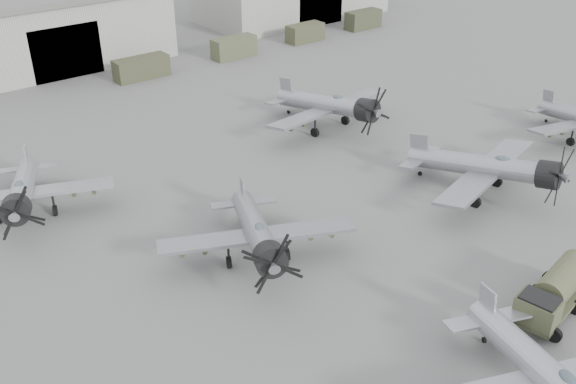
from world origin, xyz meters
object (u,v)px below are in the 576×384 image
Objects in this scene: aircraft_near_1 at (555,383)px; aircraft_far_0 at (22,192)px; aircraft_far_1 at (332,105)px; aircraft_mid_1 at (258,234)px; aircraft_mid_2 at (492,168)px; fuel_tanker at (555,290)px.

aircraft_near_1 is 36.25m from aircraft_far_0.
aircraft_far_1 is at bearing 18.54° from aircraft_far_0.
aircraft_far_1 is (18.15, 13.26, 0.21)m from aircraft_mid_1.
aircraft_mid_2 is 0.99× the size of aircraft_far_1.
aircraft_far_1 is at bearing 65.18° from fuel_tanker.
fuel_tanker is (-8.46, -10.69, -0.98)m from aircraft_mid_2.
aircraft_near_1 is 0.92× the size of aircraft_far_1.
aircraft_near_1 is at bearing -150.34° from aircraft_mid_2.
aircraft_mid_1 is 22.48m from aircraft_far_1.
aircraft_far_1 is 1.96× the size of fuel_tanker.
aircraft_far_0 is at bearing 171.29° from aircraft_far_1.
aircraft_mid_1 is (-3.30, 18.82, -0.06)m from aircraft_near_1.
aircraft_mid_1 is 19.53m from aircraft_mid_2.
aircraft_far_0 is at bearing 148.54° from aircraft_mid_1.
aircraft_far_1 is (28.07, -1.67, 0.22)m from aircraft_far_0.
aircraft_mid_1 is 17.93m from aircraft_far_0.
aircraft_mid_2 is (15.87, 15.08, 0.11)m from aircraft_near_1.
aircraft_mid_2 reaches higher than aircraft_far_0.
fuel_tanker is at bearing -28.51° from aircraft_mid_1.
aircraft_far_1 is at bearing 61.09° from aircraft_mid_1.
aircraft_mid_2 is (19.16, -3.75, 0.18)m from aircraft_mid_1.
fuel_tanker is at bearing -110.35° from aircraft_far_1.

